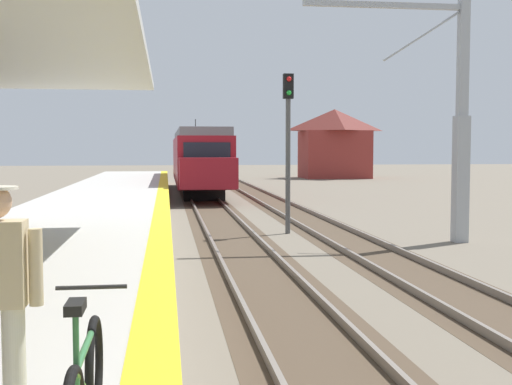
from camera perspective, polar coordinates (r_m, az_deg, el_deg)
name	(u,v)px	position (r m, az deg, el deg)	size (l,w,h in m)	color
station_platform	(58,254)	(15.46, -16.56, -5.09)	(5.00, 80.00, 0.91)	#B7B5AD
track_pair_nearest_platform	(237,243)	(19.39, -1.68, -4.34)	(2.34, 120.00, 0.16)	#4C3D2D
track_pair_middle	(350,241)	(20.03, 8.06, -4.12)	(2.34, 120.00, 0.16)	#4C3D2D
approaching_train	(199,158)	(41.55, -4.94, 2.95)	(2.93, 19.60, 4.76)	maroon
rail_signal_post	(288,136)	(21.74, 2.76, 4.85)	(0.32, 0.34, 5.20)	#4C4C4C
catenary_pylon_far_side	(452,121)	(20.54, 16.43, 5.90)	(5.00, 0.40, 7.50)	#9EA3A8
distant_trackside_house	(334,142)	(62.59, 6.73, 4.29)	(6.60, 5.28, 6.40)	maroon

